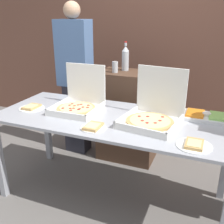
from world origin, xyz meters
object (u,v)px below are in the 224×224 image
at_px(paper_plate_front_center, 93,127).
at_px(paper_plate_front_left, 194,145).
at_px(veggie_tray, 206,116).
at_px(soda_bottle, 125,58).
at_px(pizza_box_near_right, 79,102).
at_px(person_guest_cap, 75,79).
at_px(paper_plate_front_right, 32,107).
at_px(soda_can_silver, 115,67).
at_px(pizza_box_far_right, 153,114).

bearing_deg(paper_plate_front_center, paper_plate_front_left, -0.68).
bearing_deg(veggie_tray, soda_bottle, 148.16).
xyz_separation_m(pizza_box_near_right, person_guest_cap, (-0.41, 0.66, 0.04)).
bearing_deg(paper_plate_front_right, paper_plate_front_center, -14.50).
bearing_deg(soda_can_silver, paper_plate_front_right, -124.73).
relative_size(paper_plate_front_left, soda_bottle, 0.76).
distance_m(pizza_box_far_right, paper_plate_front_center, 0.51).
relative_size(pizza_box_far_right, paper_plate_front_right, 2.15).
height_order(pizza_box_near_right, soda_can_silver, pizza_box_near_right).
bearing_deg(paper_plate_front_left, paper_plate_front_center, 179.32).
height_order(paper_plate_front_right, paper_plate_front_center, same).
relative_size(pizza_box_near_right, paper_plate_front_left, 1.73).
relative_size(paper_plate_front_left, veggie_tray, 0.58).
bearing_deg(person_guest_cap, pizza_box_far_right, 148.10).
distance_m(paper_plate_front_left, soda_bottle, 1.52).
bearing_deg(paper_plate_front_center, paper_plate_front_right, 165.50).
distance_m(pizza_box_near_right, paper_plate_front_left, 1.15).
xyz_separation_m(paper_plate_front_right, person_guest_cap, (0.03, 0.81, 0.11)).
distance_m(pizza_box_near_right, soda_can_silver, 0.70).
distance_m(paper_plate_front_right, paper_plate_front_left, 1.55).
relative_size(soda_bottle, soda_can_silver, 2.65).
bearing_deg(paper_plate_front_right, paper_plate_front_left, -7.59).
xyz_separation_m(pizza_box_far_right, soda_can_silver, (-0.61, 0.70, 0.22)).
distance_m(paper_plate_front_right, paper_plate_front_center, 0.78).
xyz_separation_m(paper_plate_front_center, person_guest_cap, (-0.72, 1.00, 0.11)).
bearing_deg(paper_plate_front_center, person_guest_cap, 125.82).
xyz_separation_m(pizza_box_near_right, soda_can_silver, (0.11, 0.66, 0.23)).
relative_size(paper_plate_front_right, paper_plate_front_left, 0.96).
height_order(pizza_box_near_right, paper_plate_front_left, pizza_box_near_right).
xyz_separation_m(pizza_box_far_right, paper_plate_front_center, (-0.41, -0.30, -0.07)).
height_order(pizza_box_far_right, veggie_tray, pizza_box_far_right).
xyz_separation_m(pizza_box_far_right, person_guest_cap, (-1.13, 0.71, 0.04)).
distance_m(paper_plate_front_center, paper_plate_front_left, 0.78).
bearing_deg(soda_bottle, pizza_box_near_right, -102.58).
distance_m(paper_plate_front_center, soda_bottle, 1.21).
relative_size(paper_plate_front_right, veggie_tray, 0.56).
height_order(soda_bottle, person_guest_cap, person_guest_cap).
relative_size(paper_plate_front_right, soda_bottle, 0.73).
bearing_deg(person_guest_cap, soda_bottle, -165.89).
bearing_deg(soda_bottle, soda_can_silver, -113.87).
relative_size(pizza_box_far_right, veggie_tray, 1.21).
xyz_separation_m(pizza_box_near_right, paper_plate_front_center, (0.32, -0.34, -0.06)).
bearing_deg(person_guest_cap, paper_plate_front_left, 146.13).
bearing_deg(soda_can_silver, person_guest_cap, 179.43).
bearing_deg(soda_can_silver, pizza_box_near_right, -99.77).
height_order(paper_plate_front_center, soda_can_silver, soda_can_silver).
distance_m(pizza_box_far_right, paper_plate_front_right, 1.17).
bearing_deg(paper_plate_front_center, pizza_box_near_right, 132.89).
relative_size(paper_plate_front_center, person_guest_cap, 0.11).
bearing_deg(soda_can_silver, pizza_box_far_right, -48.79).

